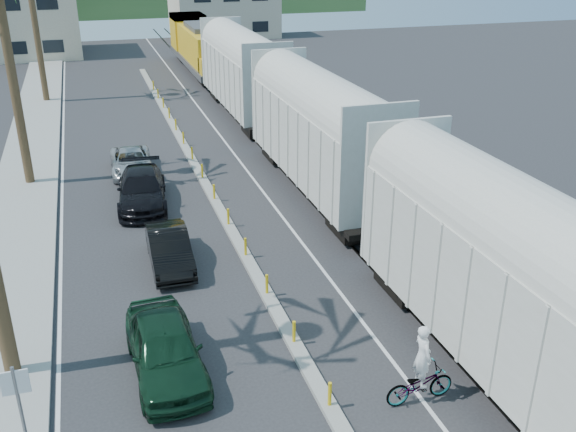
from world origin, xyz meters
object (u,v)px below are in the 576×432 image
object	(u,v)px
street_sign	(20,406)
cyclist	(420,377)
car_second	(169,249)
car_lead	(165,348)

from	to	relation	value
street_sign	cyclist	distance (m)	9.78
car_second	car_lead	bearing A→B (deg)	-98.08
car_lead	cyclist	size ratio (longest dim) A/B	2.06
car_second	street_sign	bearing A→B (deg)	-114.86
car_second	cyclist	xyz separation A→B (m)	(5.25, -9.67, 0.06)
car_lead	cyclist	world-z (taller)	cyclist
car_lead	car_second	xyz separation A→B (m)	(1.00, 6.44, -0.12)
street_sign	car_lead	world-z (taller)	street_sign
car_second	cyclist	distance (m)	11.00
street_sign	car_lead	xyz separation A→B (m)	(3.45, 2.85, -1.17)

